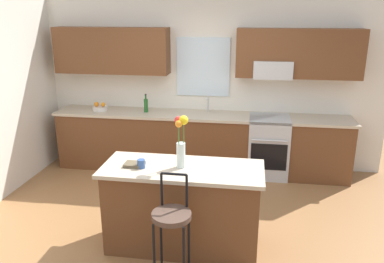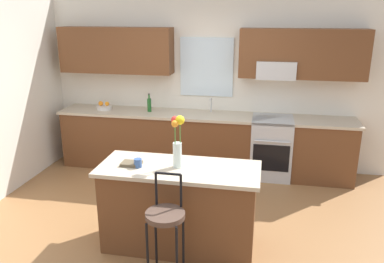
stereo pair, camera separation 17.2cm
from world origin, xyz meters
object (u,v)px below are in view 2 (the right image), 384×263
(flower_vase, at_px, (177,141))
(fruit_bowl_oranges, at_px, (104,107))
(oven_range, at_px, (271,147))
(bar_stool_near, at_px, (165,220))
(mug_ceramic, at_px, (138,163))
(bottle_olive_oil, at_px, (149,105))
(cookbook, at_px, (131,164))
(kitchen_island, at_px, (179,207))

(flower_vase, distance_m, fruit_bowl_oranges, 2.72)
(oven_range, xyz_separation_m, fruit_bowl_oranges, (-2.67, 0.02, 0.50))
(oven_range, height_order, bar_stool_near, bar_stool_near)
(fruit_bowl_oranges, bearing_deg, flower_vase, -51.01)
(flower_vase, height_order, mug_ceramic, flower_vase)
(flower_vase, xyz_separation_m, bottle_olive_oil, (-0.94, 2.11, -0.17))
(bar_stool_near, distance_m, cookbook, 0.77)
(kitchen_island, relative_size, bottle_olive_oil, 5.73)
(bar_stool_near, height_order, cookbook, bar_stool_near)
(oven_range, height_order, cookbook, cookbook)
(cookbook, height_order, bottle_olive_oil, bottle_olive_oil)
(mug_ceramic, bearing_deg, cookbook, 155.84)
(kitchen_island, bearing_deg, bottle_olive_oil, 114.42)
(bar_stool_near, xyz_separation_m, flower_vase, (-0.01, 0.55, 0.57))
(oven_range, relative_size, flower_vase, 1.70)
(cookbook, distance_m, fruit_bowl_oranges, 2.48)
(oven_range, relative_size, kitchen_island, 0.56)
(flower_vase, bearing_deg, mug_ceramic, -168.47)
(cookbook, distance_m, bottle_olive_oil, 2.20)
(kitchen_island, bearing_deg, mug_ceramic, -168.59)
(flower_vase, distance_m, bottle_olive_oil, 2.32)
(flower_vase, bearing_deg, kitchen_island, 7.08)
(mug_ceramic, relative_size, bottle_olive_oil, 0.31)
(mug_ceramic, distance_m, bottle_olive_oil, 2.26)
(fruit_bowl_oranges, distance_m, bottle_olive_oil, 0.76)
(bar_stool_near, bearing_deg, oven_range, 70.08)
(cookbook, height_order, fruit_bowl_oranges, fruit_bowl_oranges)
(oven_range, relative_size, cookbook, 4.60)
(cookbook, xyz_separation_m, bottle_olive_oil, (-0.47, 2.15, 0.10))
(kitchen_island, distance_m, fruit_bowl_oranges, 2.76)
(oven_range, distance_m, mug_ceramic, 2.60)
(flower_vase, relative_size, cookbook, 2.71)
(oven_range, relative_size, mug_ceramic, 10.22)
(bar_stool_near, bearing_deg, bottle_olive_oil, 109.78)
(bar_stool_near, distance_m, fruit_bowl_oranges, 3.18)
(kitchen_island, xyz_separation_m, bar_stool_near, (-0.00, -0.55, 0.17))
(fruit_bowl_oranges, height_order, bottle_olive_oil, bottle_olive_oil)
(flower_vase, height_order, fruit_bowl_oranges, flower_vase)
(oven_range, bearing_deg, bottle_olive_oil, 179.26)
(cookbook, bearing_deg, bottle_olive_oil, 102.23)
(kitchen_island, bearing_deg, cookbook, -174.87)
(kitchen_island, relative_size, bar_stool_near, 1.58)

